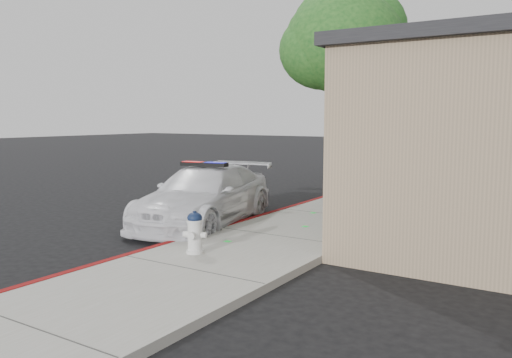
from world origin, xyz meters
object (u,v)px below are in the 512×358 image
(street_tree_mid, at_px, (349,37))
(street_tree_far, at_px, (424,93))
(police_car, at_px, (205,196))
(fire_hydrant, at_px, (195,232))
(street_tree_near, at_px, (344,48))

(street_tree_mid, xyz_separation_m, street_tree_far, (0.33, 7.47, -1.38))
(police_car, bearing_deg, street_tree_mid, 58.64)
(street_tree_far, bearing_deg, police_car, -99.97)
(fire_hydrant, relative_size, street_tree_far, 0.17)
(fire_hydrant, bearing_deg, police_car, 105.57)
(street_tree_near, bearing_deg, fire_hydrant, -92.76)
(fire_hydrant, bearing_deg, street_tree_far, 69.70)
(fire_hydrant, height_order, street_tree_mid, street_tree_mid)
(street_tree_mid, bearing_deg, police_car, -110.75)
(street_tree_near, relative_size, street_tree_far, 1.25)
(police_car, bearing_deg, street_tree_far, 69.43)
(police_car, height_order, street_tree_far, street_tree_far)
(fire_hydrant, distance_m, street_tree_mid, 8.91)
(police_car, relative_size, street_tree_near, 0.90)
(police_car, bearing_deg, street_tree_near, 45.80)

